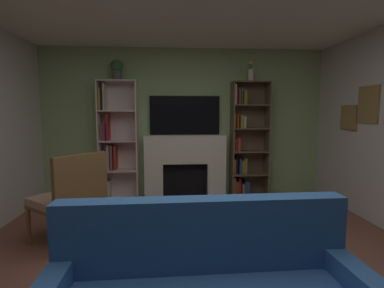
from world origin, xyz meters
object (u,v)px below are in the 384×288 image
bookshelf_right (245,143)px  coffee_table (197,248)px  tv (185,115)px  fireplace (185,164)px  armchair (71,196)px  potted_plant (117,69)px  bookshelf_left (115,143)px  vase_with_flowers (251,73)px

bookshelf_right → coffee_table: 2.88m
tv → bookshelf_right: bearing=-4.7°
fireplace → bookshelf_right: bearing=0.3°
fireplace → armchair: (-1.34, -1.70, -0.03)m
potted_plant → armchair: (-0.24, -1.67, -1.61)m
bookshelf_left → armchair: size_ratio=1.93×
bookshelf_right → armchair: bookshelf_right is taller
fireplace → armchair: bearing=-128.3°
armchair → coffee_table: armchair is taller
tv → vase_with_flowers: bearing=-6.3°
bookshelf_left → bookshelf_right: same height
tv → vase_with_flowers: vase_with_flowers is taller
bookshelf_right → tv: bearing=175.3°
potted_plant → tv: bearing=6.2°
bookshelf_left → bookshelf_right: (2.20, -0.00, -0.01)m
bookshelf_left → potted_plant: 1.21m
vase_with_flowers → coffee_table: bearing=-114.0°
bookshelf_right → coffee_table: size_ratio=2.51×
fireplace → coffee_table: fireplace is taller
bookshelf_left → vase_with_flowers: vase_with_flowers is taller
fireplace → vase_with_flowers: (1.10, -0.03, 1.53)m
tv → armchair: 2.40m
fireplace → potted_plant: 1.93m
vase_with_flowers → coffee_table: (-1.14, -2.57, -1.78)m
tv → bookshelf_right: 1.14m
bookshelf_left → potted_plant: (0.07, -0.04, 1.21)m
bookshelf_left → vase_with_flowers: bearing=-0.9°
bookshelf_right → coffee_table: (-1.07, -2.60, -0.60)m
bookshelf_right → vase_with_flowers: vase_with_flowers is taller
fireplace → armchair: size_ratio=1.45×
fireplace → vase_with_flowers: bearing=-1.6°
bookshelf_right → armchair: (-2.37, -1.71, -0.39)m
bookshelf_left → vase_with_flowers: 2.55m
potted_plant → bookshelf_right: bearing=0.9°
vase_with_flowers → armchair: vase_with_flowers is taller
potted_plant → coffee_table: potted_plant is taller
fireplace → vase_with_flowers: 1.89m
bookshelf_right → potted_plant: (-2.13, -0.03, 1.22)m
bookshelf_right → vase_with_flowers: size_ratio=5.90×
fireplace → tv: bearing=90.0°
fireplace → bookshelf_right: bookshelf_right is taller
bookshelf_right → armchair: 2.95m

